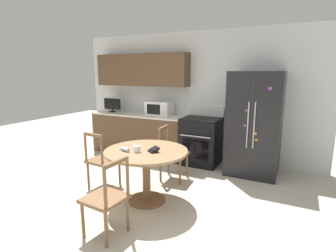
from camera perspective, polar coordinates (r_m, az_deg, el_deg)
ground_plane at (r=3.66m, az=-10.74°, el=-17.87°), size 14.00×14.00×0.00m
back_wall at (r=5.60m, az=2.43°, el=8.06°), size 5.20×0.44×2.60m
kitchen_counter at (r=5.87m, az=-6.22°, el=-1.65°), size 2.17×0.64×0.90m
refrigerator at (r=4.83m, az=18.32°, el=0.45°), size 0.87×0.80×1.81m
oven_range at (r=5.22m, az=7.19°, el=-3.15°), size 0.72×0.68×1.08m
microwave at (r=5.54m, az=-1.81°, el=3.87°), size 0.53×0.38×0.29m
countertop_tv at (r=6.14m, az=-12.03°, el=4.60°), size 0.42×0.16×0.31m
dining_table at (r=3.65m, az=-4.76°, el=-7.56°), size 1.15×1.15×0.75m
dining_chair_left at (r=4.26m, az=-14.17°, el=-7.29°), size 0.46×0.46×0.90m
dining_chair_near at (r=3.04m, az=-13.21°, el=-15.15°), size 0.45×0.45×0.90m
dining_chair_far at (r=4.44m, az=0.96°, el=-6.18°), size 0.45×0.45×0.90m
candle_glass at (r=3.52m, az=-6.73°, el=-5.08°), size 0.09×0.09×0.09m
folded_napkin at (r=3.58m, az=-9.34°, el=-5.05°), size 0.15×0.09×0.05m
wallet at (r=3.50m, az=-3.09°, el=-5.24°), size 0.17×0.17×0.07m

